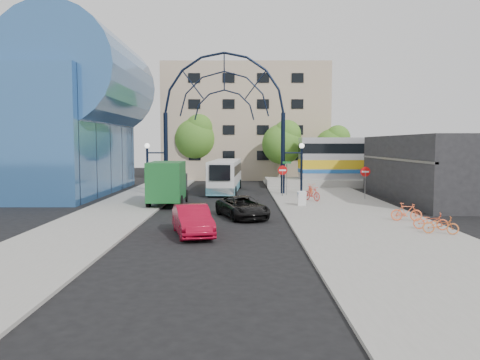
{
  "coord_description": "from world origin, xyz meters",
  "views": [
    {
      "loc": [
        1.37,
        -25.93,
        4.35
      ],
      "look_at": [
        1.34,
        6.0,
        1.89
      ],
      "focal_mm": 35.0,
      "sensor_mm": 36.0,
      "label": 1
    }
  ],
  "objects_px": {
    "tree_north_c": "(334,145)",
    "bike_far_b": "(406,212)",
    "city_bus": "(225,175)",
    "sandwich_board": "(302,197)",
    "gateway_arch": "(224,94)",
    "stop_sign": "(283,173)",
    "train_car": "(422,158)",
    "red_sedan": "(192,220)",
    "bike_near_b": "(312,193)",
    "black_suv": "(242,207)",
    "tree_north_a": "(283,142)",
    "bike_near_a": "(311,189)",
    "do_not_enter_sign": "(365,175)",
    "bike_far_c": "(441,225)",
    "bike_far_a": "(431,221)",
    "street_name_sign": "(287,171)",
    "tree_north_b": "(196,136)",
    "green_truck": "(168,183)"
  },
  "relations": [
    {
      "from": "gateway_arch",
      "to": "green_truck",
      "type": "relative_size",
      "value": 2.2
    },
    {
      "from": "stop_sign",
      "to": "sandwich_board",
      "type": "height_order",
      "value": "stop_sign"
    },
    {
      "from": "bike_near_b",
      "to": "black_suv",
      "type": "bearing_deg",
      "value": -156.93
    },
    {
      "from": "train_car",
      "to": "bike_near_b",
      "type": "distance_m",
      "value": 18.87
    },
    {
      "from": "street_name_sign",
      "to": "city_bus",
      "type": "distance_m",
      "value": 6.56
    },
    {
      "from": "city_bus",
      "to": "gateway_arch",
      "type": "bearing_deg",
      "value": -87.01
    },
    {
      "from": "tree_north_c",
      "to": "bike_far_c",
      "type": "bearing_deg",
      "value": -92.34
    },
    {
      "from": "do_not_enter_sign",
      "to": "tree_north_c",
      "type": "relative_size",
      "value": 0.38
    },
    {
      "from": "tree_north_b",
      "to": "black_suv",
      "type": "bearing_deg",
      "value": -79.37
    },
    {
      "from": "tree_north_a",
      "to": "city_bus",
      "type": "distance_m",
      "value": 11.61
    },
    {
      "from": "stop_sign",
      "to": "black_suv",
      "type": "bearing_deg",
      "value": -107.35
    },
    {
      "from": "city_bus",
      "to": "green_truck",
      "type": "bearing_deg",
      "value": -109.24
    },
    {
      "from": "bike_near_b",
      "to": "bike_far_a",
      "type": "distance_m",
      "value": 12.51
    },
    {
      "from": "gateway_arch",
      "to": "city_bus",
      "type": "relative_size",
      "value": 1.29
    },
    {
      "from": "train_car",
      "to": "red_sedan",
      "type": "distance_m",
      "value": 33.34
    },
    {
      "from": "city_bus",
      "to": "sandwich_board",
      "type": "bearing_deg",
      "value": -59.06
    },
    {
      "from": "stop_sign",
      "to": "sandwich_board",
      "type": "distance_m",
      "value": 6.2
    },
    {
      "from": "tree_north_c",
      "to": "bike_far_a",
      "type": "xyz_separation_m",
      "value": [
        -1.33,
        -30.96,
        -3.73
      ]
    },
    {
      "from": "street_name_sign",
      "to": "bike_far_a",
      "type": "relative_size",
      "value": 1.72
    },
    {
      "from": "city_bus",
      "to": "bike_near_a",
      "type": "xyz_separation_m",
      "value": [
        7.22,
        -3.76,
        -0.89
      ]
    },
    {
      "from": "do_not_enter_sign",
      "to": "city_bus",
      "type": "xyz_separation_m",
      "value": [
        -11.0,
        6.56,
        -0.47
      ]
    },
    {
      "from": "tree_north_c",
      "to": "bike_far_b",
      "type": "xyz_separation_m",
      "value": [
        -1.61,
        -28.36,
        -3.66
      ]
    },
    {
      "from": "street_name_sign",
      "to": "tree_north_b",
      "type": "bearing_deg",
      "value": 117.65
    },
    {
      "from": "tree_north_c",
      "to": "bike_far_a",
      "type": "distance_m",
      "value": 31.21
    },
    {
      "from": "green_truck",
      "to": "bike_near_a",
      "type": "distance_m",
      "value": 12.35
    },
    {
      "from": "gateway_arch",
      "to": "do_not_enter_sign",
      "type": "distance_m",
      "value": 13.43
    },
    {
      "from": "train_car",
      "to": "tree_north_b",
      "type": "bearing_deg",
      "value": 161.64
    },
    {
      "from": "gateway_arch",
      "to": "stop_sign",
      "type": "height_order",
      "value": "gateway_arch"
    },
    {
      "from": "train_car",
      "to": "gateway_arch",
      "type": "bearing_deg",
      "value": -158.2
    },
    {
      "from": "bike_far_b",
      "to": "train_car",
      "type": "bearing_deg",
      "value": -12.94
    },
    {
      "from": "tree_north_a",
      "to": "bike_near_b",
      "type": "xyz_separation_m",
      "value": [
        0.59,
        -17.14,
        -3.94
      ]
    },
    {
      "from": "tree_north_a",
      "to": "bike_near_b",
      "type": "bearing_deg",
      "value": -88.04
    },
    {
      "from": "red_sedan",
      "to": "bike_near_b",
      "type": "xyz_separation_m",
      "value": [
        7.63,
        12.65,
        -0.06
      ]
    },
    {
      "from": "stop_sign",
      "to": "bike_near_a",
      "type": "distance_m",
      "value": 2.9
    },
    {
      "from": "gateway_arch",
      "to": "train_car",
      "type": "distance_m",
      "value": 22.27
    },
    {
      "from": "sandwich_board",
      "to": "red_sedan",
      "type": "bearing_deg",
      "value": -123.54
    },
    {
      "from": "street_name_sign",
      "to": "green_truck",
      "type": "relative_size",
      "value": 0.45
    },
    {
      "from": "street_name_sign",
      "to": "red_sedan",
      "type": "distance_m",
      "value": 17.62
    },
    {
      "from": "street_name_sign",
      "to": "train_car",
      "type": "distance_m",
      "value": 17.55
    },
    {
      "from": "street_name_sign",
      "to": "city_bus",
      "type": "xyz_separation_m",
      "value": [
        -5.2,
        3.96,
        -0.63
      ]
    },
    {
      "from": "bike_far_c",
      "to": "bike_near_a",
      "type": "bearing_deg",
      "value": 28.75
    },
    {
      "from": "red_sedan",
      "to": "bike_near_a",
      "type": "distance_m",
      "value": 18.55
    },
    {
      "from": "red_sedan",
      "to": "bike_near_b",
      "type": "distance_m",
      "value": 14.78
    },
    {
      "from": "bike_near_a",
      "to": "bike_far_b",
      "type": "distance_m",
      "value": 13.63
    },
    {
      "from": "sandwich_board",
      "to": "bike_far_a",
      "type": "height_order",
      "value": "sandwich_board"
    },
    {
      "from": "street_name_sign",
      "to": "tree_north_a",
      "type": "relative_size",
      "value": 0.4
    },
    {
      "from": "city_bus",
      "to": "do_not_enter_sign",
      "type": "bearing_deg",
      "value": -27.75
    },
    {
      "from": "tree_north_a",
      "to": "city_bus",
      "type": "relative_size",
      "value": 0.66
    },
    {
      "from": "gateway_arch",
      "to": "do_not_enter_sign",
      "type": "bearing_deg",
      "value": -19.99
    },
    {
      "from": "train_car",
      "to": "bike_far_a",
      "type": "height_order",
      "value": "train_car"
    }
  ]
}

